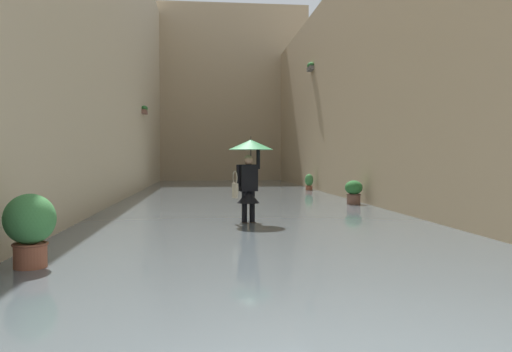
% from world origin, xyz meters
% --- Properties ---
extents(ground_plane, '(73.40, 73.40, 0.00)m').
position_xyz_m(ground_plane, '(0.00, -14.68, 0.00)').
color(ground_plane, '#605B56').
extents(flood_water, '(8.55, 35.36, 0.09)m').
position_xyz_m(flood_water, '(0.00, -14.68, 0.05)').
color(flood_water, '#515B60').
rests_on(flood_water, ground_plane).
extents(building_facade_left, '(2.04, 33.36, 8.20)m').
position_xyz_m(building_facade_left, '(-4.77, -14.68, 4.10)').
color(building_facade_left, tan).
rests_on(building_facade_left, ground_plane).
extents(building_facade_right, '(2.04, 33.36, 10.68)m').
position_xyz_m(building_facade_right, '(4.77, -14.68, 5.34)').
color(building_facade_right, beige).
rests_on(building_facade_right, ground_plane).
extents(building_facade_far, '(11.35, 1.80, 11.43)m').
position_xyz_m(building_facade_far, '(0.00, -30.26, 5.71)').
color(building_facade_far, tan).
rests_on(building_facade_far, ground_plane).
extents(person_wading, '(0.98, 0.98, 1.98)m').
position_xyz_m(person_wading, '(0.14, -8.08, 1.37)').
color(person_wading, '#2D2319').
rests_on(person_wading, ground_plane).
extents(potted_plant_far_left, '(0.37, 0.37, 0.81)m').
position_xyz_m(potted_plant_far_left, '(-3.53, -19.03, 0.43)').
color(potted_plant_far_left, '#9E563D').
rests_on(potted_plant_far_left, ground_plane).
extents(potted_plant_mid_right, '(0.65, 0.65, 1.04)m').
position_xyz_m(potted_plant_mid_right, '(3.36, -3.82, 0.61)').
color(potted_plant_mid_right, '#9E563D').
rests_on(potted_plant_mid_right, ground_plane).
extents(potted_plant_mid_left, '(0.54, 0.54, 0.82)m').
position_xyz_m(potted_plant_mid_left, '(-3.46, -12.15, 0.46)').
color(potted_plant_mid_left, brown).
rests_on(potted_plant_mid_left, ground_plane).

